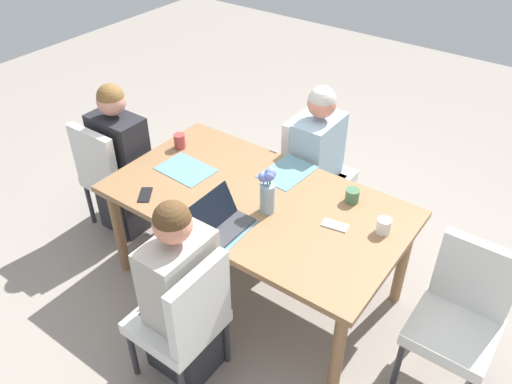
{
  "coord_description": "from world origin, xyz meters",
  "views": [
    {
      "loc": [
        -1.47,
        2.03,
        2.67
      ],
      "look_at": [
        0.0,
        0.0,
        0.79
      ],
      "focal_mm": 36.0,
      "sensor_mm": 36.0,
      "label": 1
    }
  ],
  "objects_px": {
    "person_far_left_mid": "(182,300)",
    "phone_silver": "(335,225)",
    "phone_black": "(145,195)",
    "coffee_mug_near_right": "(352,196)",
    "flower_vase": "(268,190)",
    "chair_head_left_right_near": "(461,312)",
    "person_head_right_left_near": "(123,167)",
    "chair_near_left_far": "(311,166)",
    "chair_far_left_mid": "(185,317)",
    "laptop_far_left_mid": "(221,222)",
    "chair_head_right_left_near": "(111,172)",
    "person_near_left_far": "(316,170)",
    "coffee_mug_near_left": "(384,226)",
    "dining_table": "(256,208)",
    "coffee_mug_centre_left": "(180,141)"
  },
  "relations": [
    {
      "from": "person_far_left_mid",
      "to": "phone_silver",
      "type": "xyz_separation_m",
      "value": [
        -0.48,
        -0.8,
        0.22
      ]
    },
    {
      "from": "phone_black",
      "to": "coffee_mug_near_right",
      "type": "bearing_deg",
      "value": 87.35
    },
    {
      "from": "flower_vase",
      "to": "chair_head_left_right_near",
      "type": "bearing_deg",
      "value": -172.71
    },
    {
      "from": "person_head_right_left_near",
      "to": "chair_near_left_far",
      "type": "xyz_separation_m",
      "value": [
        -1.11,
        -0.88,
        -0.03
      ]
    },
    {
      "from": "chair_far_left_mid",
      "to": "phone_silver",
      "type": "relative_size",
      "value": 6.0
    },
    {
      "from": "laptop_far_left_mid",
      "to": "chair_head_left_right_near",
      "type": "bearing_deg",
      "value": -161.62
    },
    {
      "from": "chair_head_left_right_near",
      "to": "coffee_mug_near_right",
      "type": "bearing_deg",
      "value": -15.78
    },
    {
      "from": "chair_head_right_left_near",
      "to": "coffee_mug_near_right",
      "type": "height_order",
      "value": "chair_head_right_left_near"
    },
    {
      "from": "person_near_left_far",
      "to": "coffee_mug_near_right",
      "type": "xyz_separation_m",
      "value": [
        -0.5,
        0.46,
        0.26
      ]
    },
    {
      "from": "person_far_left_mid",
      "to": "flower_vase",
      "type": "bearing_deg",
      "value": -96.68
    },
    {
      "from": "phone_black",
      "to": "laptop_far_left_mid",
      "type": "bearing_deg",
      "value": 58.11
    },
    {
      "from": "coffee_mug_near_right",
      "to": "coffee_mug_near_left",
      "type": "bearing_deg",
      "value": 151.07
    },
    {
      "from": "dining_table",
      "to": "person_head_right_left_near",
      "type": "distance_m",
      "value": 1.2
    },
    {
      "from": "laptop_far_left_mid",
      "to": "coffee_mug_near_right",
      "type": "height_order",
      "value": "laptop_far_left_mid"
    },
    {
      "from": "person_head_right_left_near",
      "to": "chair_near_left_far",
      "type": "height_order",
      "value": "person_head_right_left_near"
    },
    {
      "from": "dining_table",
      "to": "person_far_left_mid",
      "type": "bearing_deg",
      "value": 93.32
    },
    {
      "from": "person_far_left_mid",
      "to": "laptop_far_left_mid",
      "type": "xyz_separation_m",
      "value": [
        0.05,
        -0.41,
        0.26
      ]
    },
    {
      "from": "coffee_mug_near_right",
      "to": "coffee_mug_centre_left",
      "type": "bearing_deg",
      "value": 6.91
    },
    {
      "from": "person_near_left_far",
      "to": "phone_black",
      "type": "xyz_separation_m",
      "value": [
        0.57,
        1.15,
        0.22
      ]
    },
    {
      "from": "dining_table",
      "to": "chair_near_left_far",
      "type": "bearing_deg",
      "value": -84.15
    },
    {
      "from": "chair_head_right_left_near",
      "to": "flower_vase",
      "type": "bearing_deg",
      "value": -177.6
    },
    {
      "from": "person_head_right_left_near",
      "to": "chair_head_left_right_near",
      "type": "relative_size",
      "value": 1.33
    },
    {
      "from": "coffee_mug_near_left",
      "to": "laptop_far_left_mid",
      "type": "bearing_deg",
      "value": 33.38
    },
    {
      "from": "chair_far_left_mid",
      "to": "coffee_mug_centre_left",
      "type": "height_order",
      "value": "chair_far_left_mid"
    },
    {
      "from": "dining_table",
      "to": "laptop_far_left_mid",
      "type": "bearing_deg",
      "value": 89.53
    },
    {
      "from": "chair_head_right_left_near",
      "to": "chair_far_left_mid",
      "type": "distance_m",
      "value": 1.54
    },
    {
      "from": "phone_black",
      "to": "phone_silver",
      "type": "bearing_deg",
      "value": 75.7
    },
    {
      "from": "chair_head_right_left_near",
      "to": "chair_head_left_right_near",
      "type": "relative_size",
      "value": 1.0
    },
    {
      "from": "coffee_mug_near_right",
      "to": "laptop_far_left_mid",
      "type": "bearing_deg",
      "value": 53.22
    },
    {
      "from": "dining_table",
      "to": "chair_head_left_right_near",
      "type": "bearing_deg",
      "value": -175.86
    },
    {
      "from": "dining_table",
      "to": "person_head_right_left_near",
      "type": "height_order",
      "value": "person_head_right_left_near"
    },
    {
      "from": "chair_far_left_mid",
      "to": "coffee_mug_near_left",
      "type": "relative_size",
      "value": 9.99
    },
    {
      "from": "chair_head_left_right_near",
      "to": "chair_head_right_left_near",
      "type": "bearing_deg",
      "value": 4.65
    },
    {
      "from": "person_head_right_left_near",
      "to": "chair_near_left_far",
      "type": "distance_m",
      "value": 1.41
    },
    {
      "from": "flower_vase",
      "to": "coffee_mug_near_right",
      "type": "distance_m",
      "value": 0.54
    },
    {
      "from": "flower_vase",
      "to": "coffee_mug_near_right",
      "type": "relative_size",
      "value": 3.48
    },
    {
      "from": "chair_near_left_far",
      "to": "person_head_right_left_near",
      "type": "bearing_deg",
      "value": 38.28
    },
    {
      "from": "flower_vase",
      "to": "phone_black",
      "type": "relative_size",
      "value": 1.99
    },
    {
      "from": "chair_far_left_mid",
      "to": "coffee_mug_near_left",
      "type": "bearing_deg",
      "value": -123.67
    },
    {
      "from": "chair_head_right_left_near",
      "to": "phone_silver",
      "type": "relative_size",
      "value": 6.0
    },
    {
      "from": "person_far_left_mid",
      "to": "coffee_mug_near_left",
      "type": "distance_m",
      "value": 1.19
    },
    {
      "from": "chair_far_left_mid",
      "to": "coffee_mug_near_right",
      "type": "xyz_separation_m",
      "value": [
        -0.37,
        -1.13,
        0.29
      ]
    },
    {
      "from": "chair_far_left_mid",
      "to": "phone_silver",
      "type": "xyz_separation_m",
      "value": [
        -0.4,
        -0.86,
        0.25
      ]
    },
    {
      "from": "person_far_left_mid",
      "to": "flower_vase",
      "type": "distance_m",
      "value": 0.78
    },
    {
      "from": "person_near_left_far",
      "to": "flower_vase",
      "type": "relative_size",
      "value": 4.0
    },
    {
      "from": "person_head_right_left_near",
      "to": "phone_silver",
      "type": "distance_m",
      "value": 1.73
    },
    {
      "from": "laptop_far_left_mid",
      "to": "phone_silver",
      "type": "xyz_separation_m",
      "value": [
        -0.52,
        -0.39,
        -0.04
      ]
    },
    {
      "from": "laptop_far_left_mid",
      "to": "person_head_right_left_near",
      "type": "bearing_deg",
      "value": -14.04
    },
    {
      "from": "person_near_left_far",
      "to": "coffee_mug_near_right",
      "type": "relative_size",
      "value": 13.95
    },
    {
      "from": "chair_head_right_left_near",
      "to": "flower_vase",
      "type": "distance_m",
      "value": 1.44
    }
  ]
}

